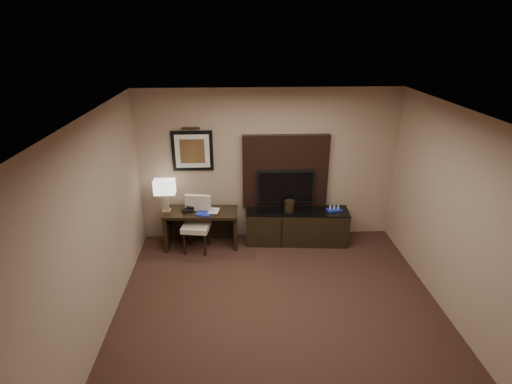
{
  "coord_description": "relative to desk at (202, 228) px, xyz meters",
  "views": [
    {
      "loc": [
        -0.55,
        -4.11,
        3.62
      ],
      "look_at": [
        -0.25,
        1.8,
        1.15
      ],
      "focal_mm": 28.0,
      "sensor_mm": 36.0,
      "label": 1
    }
  ],
  "objects": [
    {
      "name": "ice_bucket",
      "position": [
        1.54,
        0.03,
        0.38
      ],
      "size": [
        0.18,
        0.18,
        0.2
      ],
      "primitive_type": "cylinder",
      "rotation": [
        0.0,
        0.0,
        -0.0
      ],
      "color": "black",
      "rests_on": "credenza"
    },
    {
      "name": "table_lamp",
      "position": [
        -0.59,
        0.04,
        0.62
      ],
      "size": [
        0.38,
        0.26,
        0.57
      ],
      "primitive_type": null,
      "rotation": [
        0.0,
        0.0,
        0.2
      ],
      "color": "tan",
      "rests_on": "desk"
    },
    {
      "name": "ceiling",
      "position": [
        1.19,
        -2.15,
        2.37
      ],
      "size": [
        4.5,
        5.0,
        0.01
      ],
      "primitive_type": "cube",
      "color": "silver",
      "rests_on": "wall_back"
    },
    {
      "name": "wall_back",
      "position": [
        1.19,
        0.35,
        1.02
      ],
      "size": [
        4.5,
        0.01,
        2.7
      ],
      "primitive_type": "cube",
      "color": "tan",
      "rests_on": "floor"
    },
    {
      "name": "desk",
      "position": [
        0.0,
        0.0,
        0.0
      ],
      "size": [
        1.27,
        0.61,
        0.67
      ],
      "primitive_type": "cube",
      "rotation": [
        0.0,
        0.0,
        -0.06
      ],
      "color": "black",
      "rests_on": "floor"
    },
    {
      "name": "picture_light",
      "position": [
        -0.11,
        0.29,
        1.72
      ],
      "size": [
        0.04,
        0.04,
        0.3
      ],
      "primitive_type": "cylinder",
      "color": "#3E2314",
      "rests_on": "wall_back"
    },
    {
      "name": "desk_phone",
      "position": [
        -0.21,
        0.0,
        0.38
      ],
      "size": [
        0.22,
        0.21,
        0.1
      ],
      "primitive_type": null,
      "rotation": [
        0.0,
        0.0,
        0.2
      ],
      "color": "black",
      "rests_on": "desk"
    },
    {
      "name": "wall_right",
      "position": [
        3.44,
        -2.15,
        1.02
      ],
      "size": [
        0.01,
        5.0,
        2.7
      ],
      "primitive_type": "cube",
      "color": "tan",
      "rests_on": "floor"
    },
    {
      "name": "tv",
      "position": [
        1.49,
        0.19,
        0.69
      ],
      "size": [
        1.0,
        0.08,
        0.6
      ],
      "primitive_type": "cube",
      "color": "black",
      "rests_on": "tv_wall_panel"
    },
    {
      "name": "blue_folder",
      "position": [
        0.09,
        -0.06,
        0.34
      ],
      "size": [
        0.33,
        0.39,
        0.02
      ],
      "primitive_type": "cube",
      "rotation": [
        0.0,
        0.0,
        -0.3
      ],
      "color": "#18259F",
      "rests_on": "desk"
    },
    {
      "name": "floor",
      "position": [
        1.19,
        -2.15,
        -0.34
      ],
      "size": [
        4.5,
        5.0,
        0.01
      ],
      "primitive_type": "cube",
      "color": "#331D17",
      "rests_on": "ground"
    },
    {
      "name": "minibar_tray",
      "position": [
        2.33,
        0.02,
        0.33
      ],
      "size": [
        0.28,
        0.2,
        0.09
      ],
      "primitive_type": null,
      "rotation": [
        0.0,
        0.0,
        0.2
      ],
      "color": "#1A2DAA",
      "rests_on": "credenza"
    },
    {
      "name": "desk_chair",
      "position": [
        -0.07,
        -0.17,
        0.13
      ],
      "size": [
        0.52,
        0.58,
        0.93
      ],
      "primitive_type": null,
      "rotation": [
        0.0,
        0.0,
        -0.16
      ],
      "color": "beige",
      "rests_on": "floor"
    },
    {
      "name": "credenza",
      "position": [
        1.69,
        0.05,
        -0.02
      ],
      "size": [
        1.83,
        0.64,
        0.62
      ],
      "primitive_type": "cube",
      "rotation": [
        0.0,
        0.0,
        -0.08
      ],
      "color": "black",
      "rests_on": "floor"
    },
    {
      "name": "wall_left",
      "position": [
        -1.06,
        -2.15,
        1.02
      ],
      "size": [
        0.01,
        5.0,
        2.7
      ],
      "primitive_type": "cube",
      "color": "tan",
      "rests_on": "floor"
    },
    {
      "name": "tv_wall_panel",
      "position": [
        1.49,
        0.29,
        0.94
      ],
      "size": [
        1.5,
        0.12,
        1.3
      ],
      "primitive_type": "cube",
      "color": "black",
      "rests_on": "wall_back"
    },
    {
      "name": "artwork",
      "position": [
        -0.11,
        0.33,
        1.32
      ],
      "size": [
        0.7,
        0.04,
        0.7
      ],
      "primitive_type": "cube",
      "color": "black",
      "rests_on": "wall_back"
    },
    {
      "name": "book",
      "position": [
        0.14,
        -0.03,
        0.45
      ],
      "size": [
        0.18,
        0.05,
        0.24
      ],
      "primitive_type": "imported",
      "rotation": [
        0.0,
        0.0,
        -0.14
      ],
      "color": "#C3B399",
      "rests_on": "desk"
    }
  ]
}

